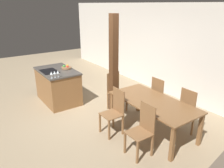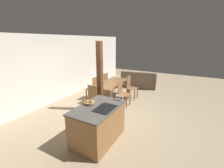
{
  "view_description": "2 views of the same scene",
  "coord_description": "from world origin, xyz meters",
  "px_view_note": "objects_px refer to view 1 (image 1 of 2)",
  "views": [
    {
      "loc": [
        4.41,
        -2.47,
        2.66
      ],
      "look_at": [
        0.6,
        0.2,
        0.95
      ],
      "focal_mm": 35.0,
      "sensor_mm": 36.0,
      "label": 1
    },
    {
      "loc": [
        -4.02,
        -2.28,
        2.49
      ],
      "look_at": [
        0.6,
        0.2,
        0.95
      ],
      "focal_mm": 24.0,
      "sensor_mm": 36.0,
      "label": 2
    }
  ],
  "objects_px": {
    "dining_chair_far_left": "(160,96)",
    "timber_post": "(114,67)",
    "dining_chair_near_left": "(114,111)",
    "dining_chair_near_right": "(142,129)",
    "dining_chair_head_end": "(116,91)",
    "dining_chair_far_right": "(190,109)",
    "wine_glass_far": "(58,72)",
    "wine_glass_near": "(51,73)",
    "wine_glass_middle": "(55,73)",
    "fruit_bowl": "(66,67)",
    "dining_table": "(153,105)",
    "kitchen_island": "(58,86)"
  },
  "relations": [
    {
      "from": "dining_chair_far_left",
      "to": "timber_post",
      "type": "xyz_separation_m",
      "value": [
        -0.77,
        -0.86,
        0.72
      ]
    },
    {
      "from": "dining_chair_near_left",
      "to": "dining_chair_far_left",
      "type": "xyz_separation_m",
      "value": [
        0.0,
        1.39,
        0.0
      ]
    },
    {
      "from": "dining_chair_near_right",
      "to": "dining_chair_head_end",
      "type": "bearing_deg",
      "value": 158.88
    },
    {
      "from": "dining_chair_far_right",
      "to": "wine_glass_far",
      "type": "bearing_deg",
      "value": 37.72
    },
    {
      "from": "wine_glass_near",
      "to": "dining_chair_far_left",
      "type": "height_order",
      "value": "wine_glass_near"
    },
    {
      "from": "dining_chair_far_left",
      "to": "wine_glass_middle",
      "type": "bearing_deg",
      "value": 51.1
    },
    {
      "from": "dining_chair_near_right",
      "to": "dining_chair_head_end",
      "type": "xyz_separation_m",
      "value": [
        -1.8,
        0.69,
        0.0
      ]
    },
    {
      "from": "wine_glass_near",
      "to": "dining_chair_near_right",
      "type": "height_order",
      "value": "wine_glass_near"
    },
    {
      "from": "dining_chair_head_end",
      "to": "dining_chair_far_left",
      "type": "bearing_deg",
      "value": -52.89
    },
    {
      "from": "dining_chair_far_left",
      "to": "dining_chair_head_end",
      "type": "relative_size",
      "value": 1.0
    },
    {
      "from": "fruit_bowl",
      "to": "wine_glass_far",
      "type": "relative_size",
      "value": 1.63
    },
    {
      "from": "dining_table",
      "to": "dining_chair_near_right",
      "type": "bearing_deg",
      "value": -57.65
    },
    {
      "from": "dining_chair_near_left",
      "to": "dining_chair_far_right",
      "type": "xyz_separation_m",
      "value": [
        0.88,
        1.39,
        0.0
      ]
    },
    {
      "from": "wine_glass_middle",
      "to": "dining_chair_head_end",
      "type": "height_order",
      "value": "wine_glass_middle"
    },
    {
      "from": "wine_glass_middle",
      "to": "dining_chair_head_end",
      "type": "distance_m",
      "value": 1.62
    },
    {
      "from": "wine_glass_middle",
      "to": "wine_glass_far",
      "type": "distance_m",
      "value": 0.08
    },
    {
      "from": "dining_chair_head_end",
      "to": "timber_post",
      "type": "relative_size",
      "value": 0.4
    },
    {
      "from": "dining_chair_far_right",
      "to": "dining_chair_near_right",
      "type": "bearing_deg",
      "value": 90.0
    },
    {
      "from": "fruit_bowl",
      "to": "dining_chair_far_left",
      "type": "distance_m",
      "value": 2.7
    },
    {
      "from": "fruit_bowl",
      "to": "timber_post",
      "type": "height_order",
      "value": "timber_post"
    },
    {
      "from": "dining_chair_near_right",
      "to": "timber_post",
      "type": "distance_m",
      "value": 1.88
    },
    {
      "from": "dining_chair_near_right",
      "to": "timber_post",
      "type": "relative_size",
      "value": 0.4
    },
    {
      "from": "dining_chair_head_end",
      "to": "dining_table",
      "type": "bearing_deg",
      "value": -90.0
    },
    {
      "from": "dining_chair_head_end",
      "to": "dining_chair_far_right",
      "type": "bearing_deg",
      "value": -68.88
    },
    {
      "from": "dining_chair_far_right",
      "to": "dining_chair_head_end",
      "type": "relative_size",
      "value": 1.0
    },
    {
      "from": "dining_table",
      "to": "timber_post",
      "type": "distance_m",
      "value": 1.36
    },
    {
      "from": "kitchen_island",
      "to": "dining_chair_near_left",
      "type": "height_order",
      "value": "dining_chair_near_left"
    },
    {
      "from": "wine_glass_middle",
      "to": "dining_chair_near_right",
      "type": "bearing_deg",
      "value": 14.34
    },
    {
      "from": "wine_glass_near",
      "to": "dining_table",
      "type": "relative_size",
      "value": 0.09
    },
    {
      "from": "wine_glass_far",
      "to": "timber_post",
      "type": "xyz_separation_m",
      "value": [
        0.86,
        1.09,
        0.17
      ]
    },
    {
      "from": "fruit_bowl",
      "to": "wine_glass_middle",
      "type": "height_order",
      "value": "wine_glass_middle"
    },
    {
      "from": "wine_glass_near",
      "to": "dining_chair_near_left",
      "type": "xyz_separation_m",
      "value": [
        1.64,
        0.73,
        -0.55
      ]
    },
    {
      "from": "fruit_bowl",
      "to": "dining_chair_far_right",
      "type": "xyz_separation_m",
      "value": [
        3.1,
        1.47,
        -0.46
      ]
    },
    {
      "from": "dining_table",
      "to": "dining_chair_head_end",
      "type": "relative_size",
      "value": 1.97
    },
    {
      "from": "kitchen_island",
      "to": "dining_table",
      "type": "height_order",
      "value": "kitchen_island"
    },
    {
      "from": "wine_glass_middle",
      "to": "timber_post",
      "type": "xyz_separation_m",
      "value": [
        0.86,
        1.17,
        0.17
      ]
    },
    {
      "from": "wine_glass_near",
      "to": "wine_glass_middle",
      "type": "height_order",
      "value": "same"
    },
    {
      "from": "dining_table",
      "to": "dining_chair_near_left",
      "type": "relative_size",
      "value": 1.97
    },
    {
      "from": "dining_table",
      "to": "dining_chair_near_right",
      "type": "xyz_separation_m",
      "value": [
        0.44,
        -0.69,
        -0.13
      ]
    },
    {
      "from": "wine_glass_middle",
      "to": "dining_table",
      "type": "distance_m",
      "value": 2.51
    },
    {
      "from": "dining_chair_near_right",
      "to": "dining_table",
      "type": "bearing_deg",
      "value": 122.35
    },
    {
      "from": "wine_glass_middle",
      "to": "dining_chair_far_right",
      "type": "bearing_deg",
      "value": 38.89
    },
    {
      "from": "fruit_bowl",
      "to": "wine_glass_middle",
      "type": "bearing_deg",
      "value": -43.85
    },
    {
      "from": "dining_chair_far_right",
      "to": "fruit_bowl",
      "type": "bearing_deg",
      "value": 25.34
    },
    {
      "from": "timber_post",
      "to": "dining_chair_near_right",
      "type": "bearing_deg",
      "value": -17.76
    },
    {
      "from": "fruit_bowl",
      "to": "dining_chair_far_left",
      "type": "height_order",
      "value": "fruit_bowl"
    },
    {
      "from": "dining_table",
      "to": "dining_chair_head_end",
      "type": "bearing_deg",
      "value": 180.0
    },
    {
      "from": "wine_glass_far",
      "to": "timber_post",
      "type": "bearing_deg",
      "value": 51.6
    },
    {
      "from": "wine_glass_middle",
      "to": "dining_chair_near_right",
      "type": "relative_size",
      "value": 0.17
    },
    {
      "from": "dining_chair_near_left",
      "to": "dining_chair_head_end",
      "type": "distance_m",
      "value": 1.15
    }
  ]
}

